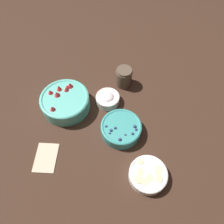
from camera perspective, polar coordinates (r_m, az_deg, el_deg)
ground_plane at (r=1.00m, az=-3.48°, el=-4.46°), size 4.00×4.00×0.00m
bowl_strawberries at (r=1.05m, az=-12.17°, el=2.81°), size 0.23×0.23×0.10m
bowl_blueberries at (r=0.96m, az=2.37°, el=-4.27°), size 0.18×0.18×0.06m
bowl_bananas at (r=0.90m, az=9.35°, el=-15.84°), size 0.15×0.15×0.05m
bowl_cream at (r=1.06m, az=-1.13°, el=3.53°), size 0.11×0.11×0.05m
jar_chocolate at (r=1.12m, az=3.10°, el=9.00°), size 0.08×0.08×0.10m
napkin at (r=0.98m, az=-16.89°, el=-11.28°), size 0.15×0.13×0.01m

